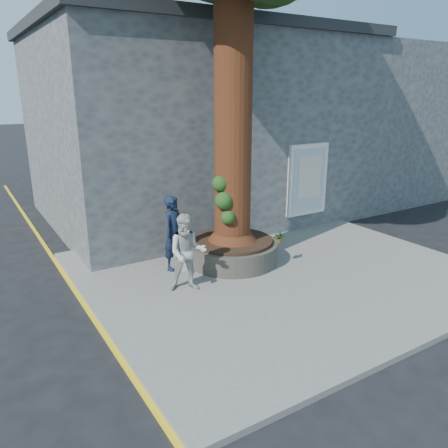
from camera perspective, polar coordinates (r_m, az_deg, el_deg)
ground at (r=9.45m, az=3.62°, el=-10.33°), size 120.00×120.00×0.00m
pavement at (r=10.98m, az=7.02°, el=-6.06°), size 9.00×8.00×0.12m
yellow_line at (r=9.13m, az=-16.48°, el=-12.11°), size 0.10×30.00×0.01m
stone_shop at (r=15.89m, az=-4.00°, el=12.71°), size 10.30×8.30×6.30m
neighbour_shop at (r=20.88m, az=16.29°, el=12.68°), size 6.00×8.00×6.00m
planter at (r=11.21m, az=1.09°, el=-3.48°), size 2.30×2.30×0.60m
man at (r=10.62m, az=-6.54°, el=-1.17°), size 0.80×0.71×1.85m
woman at (r=9.49m, az=-4.81°, el=-3.75°), size 1.03×0.94×1.72m
shopping_bag at (r=10.80m, az=-5.16°, el=-5.24°), size 0.20×0.13×0.28m
plant_a at (r=10.88m, az=7.31°, el=-1.61°), size 0.21×0.19×0.34m
plant_b at (r=12.03m, az=2.79°, el=0.35°), size 0.26×0.26×0.34m
plant_c at (r=11.99m, az=0.90°, el=0.35°), size 0.29×0.29×0.36m
plant_d at (r=10.89m, az=7.30°, el=-1.76°), size 0.24×0.27×0.28m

